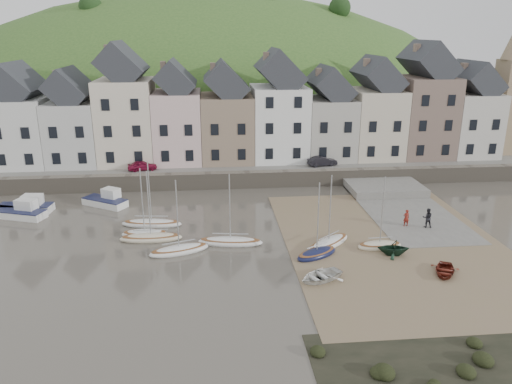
{
  "coord_description": "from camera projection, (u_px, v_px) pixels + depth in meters",
  "views": [
    {
      "loc": [
        -4.03,
        -36.52,
        17.02
      ],
      "look_at": [
        0.0,
        6.0,
        3.0
      ],
      "focal_mm": 34.73,
      "sensor_mm": 36.0,
      "label": 1
    }
  ],
  "objects": [
    {
      "name": "shore_rocks",
      "position": [
        432.0,
        363.0,
        26.42
      ],
      "size": [
        14.0,
        6.0,
        0.73
      ],
      "color": "black",
      "rests_on": "ground"
    },
    {
      "name": "sailboat_7",
      "position": [
        380.0,
        245.0,
        40.44
      ],
      "size": [
        3.75,
        1.66,
        6.32
      ],
      "color": "beige",
      "rests_on": "ground"
    },
    {
      "name": "sailboat_3",
      "position": [
        179.0,
        250.0,
        39.62
      ],
      "size": [
        5.13,
        2.93,
        6.32
      ],
      "color": "white",
      "rests_on": "ground"
    },
    {
      "name": "slipway",
      "position": [
        404.0,
        209.0,
        49.11
      ],
      "size": [
        8.0,
        18.0,
        0.12
      ],
      "primitive_type": "cube",
      "color": "slate",
      "rests_on": "ground"
    },
    {
      "name": "beach",
      "position": [
        394.0,
        244.0,
        41.2
      ],
      "size": [
        18.0,
        26.0,
        0.06
      ],
      "primitive_type": "cube",
      "color": "#7D6B4C",
      "rests_on": "ground"
    },
    {
      "name": "person_dark",
      "position": [
        427.0,
        218.0,
        44.3
      ],
      "size": [
        1.0,
        0.86,
        1.79
      ],
      "primitive_type": "imported",
      "rotation": [
        0.0,
        0.0,
        2.91
      ],
      "color": "black",
      "rests_on": "slipway"
    },
    {
      "name": "person_red",
      "position": [
        406.0,
        218.0,
        44.59
      ],
      "size": [
        0.59,
        0.41,
        1.56
      ],
      "primitive_type": "imported",
      "rotation": [
        0.0,
        0.0,
        3.2
      ],
      "color": "maroon",
      "rests_on": "slipway"
    },
    {
      "name": "rowboat_green",
      "position": [
        393.0,
        248.0,
        38.97
      ],
      "size": [
        2.76,
        2.48,
        1.29
      ],
      "primitive_type": "imported",
      "rotation": [
        0.0,
        0.0,
        -1.74
      ],
      "color": "black",
      "rests_on": "beach"
    },
    {
      "name": "car_left",
      "position": [
        142.0,
        166.0,
        56.92
      ],
      "size": [
        3.49,
        1.94,
        1.12
      ],
      "primitive_type": "imported",
      "rotation": [
        0.0,
        0.0,
        1.77
      ],
      "color": "maroon",
      "rests_on": "quay_street"
    },
    {
      "name": "hillside",
      "position": [
        207.0,
        208.0,
        102.13
      ],
      "size": [
        134.4,
        84.0,
        84.0
      ],
      "color": "#355C24",
      "rests_on": "ground"
    },
    {
      "name": "sailboat_2",
      "position": [
        151.0,
        237.0,
        41.98
      ],
      "size": [
        5.29,
        1.51,
        6.32
      ],
      "color": "beige",
      "rests_on": "ground"
    },
    {
      "name": "townhouse_terrace",
      "position": [
        256.0,
        113.0,
        60.79
      ],
      "size": [
        61.05,
        8.0,
        13.93
      ],
      "color": "silver",
      "rests_on": "quay_land"
    },
    {
      "name": "ground",
      "position": [
        263.0,
        250.0,
        40.22
      ],
      "size": [
        160.0,
        160.0,
        0.0
      ],
      "primitive_type": "plane",
      "color": "#474138",
      "rests_on": "ground"
    },
    {
      "name": "rowboat_white",
      "position": [
        320.0,
        276.0,
        35.14
      ],
      "size": [
        4.06,
        3.63,
        0.69
      ],
      "primitive_type": "imported",
      "rotation": [
        0.0,
        0.0,
        -1.11
      ],
      "color": "white",
      "rests_on": "beach"
    },
    {
      "name": "car_right",
      "position": [
        322.0,
        161.0,
        58.81
      ],
      "size": [
        3.66,
        1.88,
        1.15
      ],
      "primitive_type": "imported",
      "rotation": [
        0.0,
        0.0,
        1.77
      ],
      "color": "black",
      "rests_on": "quay_street"
    },
    {
      "name": "sailboat_4",
      "position": [
        230.0,
        241.0,
        41.2
      ],
      "size": [
        5.59,
        2.3,
        6.32
      ],
      "color": "white",
      "rests_on": "ground"
    },
    {
      "name": "sailboat_5",
      "position": [
        317.0,
        253.0,
        38.98
      ],
      "size": [
        4.05,
        3.22,
        6.32
      ],
      "color": "#12173B",
      "rests_on": "ground"
    },
    {
      "name": "seawall",
      "position": [
        247.0,
        179.0,
        56.02
      ],
      "size": [
        70.0,
        1.2,
        1.8
      ],
      "primitive_type": "cube",
      "color": "slate",
      "rests_on": "ground"
    },
    {
      "name": "motorboat_1",
      "position": [
        20.0,
        211.0,
        47.07
      ],
      "size": [
        5.56,
        3.36,
        1.7
      ],
      "color": "white",
      "rests_on": "ground"
    },
    {
      "name": "rowboat_red",
      "position": [
        445.0,
        271.0,
        36.01
      ],
      "size": [
        3.13,
        3.47,
        0.59
      ],
      "primitive_type": "imported",
      "rotation": [
        0.0,
        0.0,
        -0.48
      ],
      "color": "maroon",
      "rests_on": "beach"
    },
    {
      "name": "sailboat_6",
      "position": [
        328.0,
        243.0,
        40.9
      ],
      "size": [
        4.8,
        4.36,
        6.32
      ],
      "color": "white",
      "rests_on": "ground"
    },
    {
      "name": "sailboat_0",
      "position": [
        152.0,
        223.0,
        45.09
      ],
      "size": [
        5.64,
        2.15,
        6.32
      ],
      "color": "white",
      "rests_on": "ground"
    },
    {
      "name": "sailboat_1",
      "position": [
        145.0,
        233.0,
        42.79
      ],
      "size": [
        4.05,
        1.76,
        6.32
      ],
      "color": "white",
      "rests_on": "ground"
    },
    {
      "name": "motorboat_2",
      "position": [
        106.0,
        200.0,
        50.26
      ],
      "size": [
        4.9,
        3.96,
        1.7
      ],
      "color": "white",
      "rests_on": "ground"
    },
    {
      "name": "quay_land",
      "position": [
        239.0,
        150.0,
        70.25
      ],
      "size": [
        90.0,
        30.0,
        1.5
      ],
      "primitive_type": "cube",
      "color": "#355C24",
      "rests_on": "ground"
    },
    {
      "name": "motorboat_0",
      "position": [
        27.0,
        206.0,
        48.52
      ],
      "size": [
        5.39,
        2.26,
        1.7
      ],
      "color": "white",
      "rests_on": "ground"
    },
    {
      "name": "quay_street",
      "position": [
        245.0,
        166.0,
        59.13
      ],
      "size": [
        70.0,
        7.0,
        0.1
      ],
      "primitive_type": "cube",
      "color": "slate",
      "rests_on": "quay_land"
    }
  ]
}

